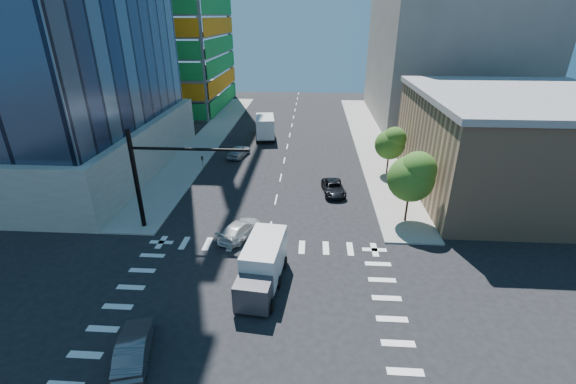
{
  "coord_description": "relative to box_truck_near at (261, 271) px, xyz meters",
  "views": [
    {
      "loc": [
        3.59,
        -18.25,
        17.62
      ],
      "look_at": [
        1.9,
        8.0,
        5.51
      ],
      "focal_mm": 24.0,
      "sensor_mm": 36.0,
      "label": 1
    }
  ],
  "objects": [
    {
      "name": "car_sb_cross",
      "position": [
        -6.35,
        -6.58,
        -0.66
      ],
      "size": [
        2.7,
        4.85,
        1.51
      ],
      "primitive_type": "imported",
      "rotation": [
        0.0,
        0.0,
        3.39
      ],
      "color": "#535359",
      "rests_on": "ground"
    },
    {
      "name": "bg_building_ne",
      "position": [
        26.68,
        51.35,
        12.58
      ],
      "size": [
        24.0,
        30.0,
        28.0
      ],
      "primitive_type": "cube",
      "color": "slate",
      "rests_on": "ground"
    },
    {
      "name": "car_nb_far",
      "position": [
        5.76,
        16.25,
        -0.76
      ],
      "size": [
        2.74,
        4.97,
        1.32
      ],
      "primitive_type": "imported",
      "rotation": [
        0.0,
        0.0,
        0.12
      ],
      "color": "black",
      "rests_on": "ground"
    },
    {
      "name": "box_truck_near",
      "position": [
        0.0,
        0.0,
        0.0
      ],
      "size": [
        3.24,
        6.35,
        3.21
      ],
      "rotation": [
        0.0,
        0.0,
        -0.11
      ],
      "color": "black",
      "rests_on": "ground"
    },
    {
      "name": "road_markings",
      "position": [
        -0.32,
        -3.65,
        -1.41
      ],
      "size": [
        20.0,
        20.0,
        0.01
      ],
      "primitive_type": "cube",
      "color": "silver",
      "rests_on": "ground"
    },
    {
      "name": "ground",
      "position": [
        -0.32,
        -3.65,
        -1.42
      ],
      "size": [
        160.0,
        160.0,
        0.0
      ],
      "primitive_type": "plane",
      "color": "black",
      "rests_on": "ground"
    },
    {
      "name": "sidewalk_nw",
      "position": [
        -12.82,
        36.35,
        -1.34
      ],
      "size": [
        5.0,
        60.0,
        0.15
      ],
      "primitive_type": "cube",
      "color": "gray",
      "rests_on": "ground"
    },
    {
      "name": "tree_north",
      "position": [
        12.6,
        22.25,
        2.57
      ],
      "size": [
        3.54,
        3.52,
        5.78
      ],
      "color": "#382316",
      "rests_on": "sidewalk_ne"
    },
    {
      "name": "car_sb_near",
      "position": [
        -2.75,
        6.75,
        -0.71
      ],
      "size": [
        3.77,
        5.3,
        1.42
      ],
      "primitive_type": "imported",
      "rotation": [
        0.0,
        0.0,
        2.74
      ],
      "color": "silver",
      "rests_on": "ground"
    },
    {
      "name": "car_sb_mid",
      "position": [
        -6.63,
        27.41,
        -0.63
      ],
      "size": [
        2.88,
        4.93,
        1.58
      ],
      "primitive_type": "imported",
      "rotation": [
        0.0,
        0.0,
        2.91
      ],
      "color": "#B6B7BE",
      "rests_on": "ground"
    },
    {
      "name": "box_truck_far",
      "position": [
        -4.12,
        36.8,
        0.16
      ],
      "size": [
        3.77,
        7.11,
        3.56
      ],
      "rotation": [
        0.0,
        0.0,
        3.28
      ],
      "color": "black",
      "rests_on": "ground"
    },
    {
      "name": "commercial_building",
      "position": [
        24.68,
        18.35,
        3.89
      ],
      "size": [
        20.5,
        22.5,
        10.6
      ],
      "color": "#A27E5E",
      "rests_on": "ground"
    },
    {
      "name": "signal_mast_nw",
      "position": [
        -10.32,
        7.85,
        4.08
      ],
      "size": [
        10.2,
        0.4,
        9.0
      ],
      "color": "black",
      "rests_on": "sidewalk_nw"
    },
    {
      "name": "tree_south",
      "position": [
        12.3,
        10.25,
        3.27
      ],
      "size": [
        4.16,
        4.16,
        6.82
      ],
      "color": "#382316",
      "rests_on": "sidewalk_ne"
    },
    {
      "name": "sidewalk_ne",
      "position": [
        12.18,
        36.35,
        -1.34
      ],
      "size": [
        5.0,
        60.0,
        0.15
      ],
      "primitive_type": "cube",
      "color": "gray",
      "rests_on": "ground"
    }
  ]
}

